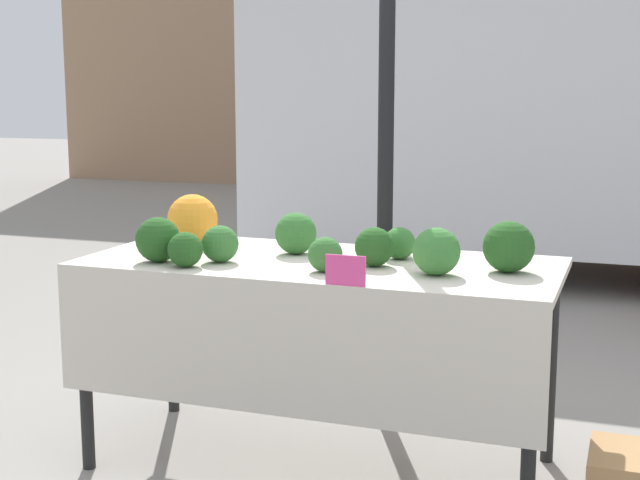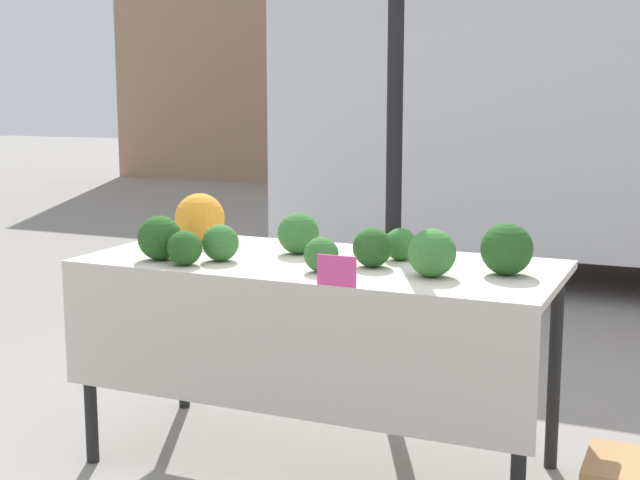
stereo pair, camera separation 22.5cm
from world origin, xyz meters
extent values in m
plane|color=gray|center=(0.00, 0.00, 0.00)|extent=(40.00, 40.00, 0.00)
cylinder|color=black|center=(0.08, 0.61, 1.23)|extent=(0.07, 0.07, 2.45)
cube|color=silver|center=(-0.33, 4.13, 1.45)|extent=(3.05, 1.86, 2.32)
cylinder|color=black|center=(-1.17, 3.38, 0.32)|extent=(0.64, 0.22, 0.64)
cylinder|color=black|center=(-1.17, 4.87, 0.32)|extent=(0.64, 0.22, 0.64)
cube|color=beige|center=(0.00, 0.00, 0.81)|extent=(1.81, 0.80, 0.03)
cube|color=beige|center=(0.00, -0.40, 0.57)|extent=(1.81, 0.01, 0.45)
cylinder|color=black|center=(-0.85, -0.34, 0.40)|extent=(0.05, 0.05, 0.80)
cylinder|color=black|center=(0.85, -0.34, 0.40)|extent=(0.05, 0.05, 0.80)
cylinder|color=black|center=(-0.85, 0.34, 0.40)|extent=(0.05, 0.05, 0.80)
cylinder|color=black|center=(0.85, 0.34, 0.40)|extent=(0.05, 0.05, 0.80)
sphere|color=orange|center=(-0.63, 0.17, 0.93)|extent=(0.21, 0.21, 0.21)
cone|color=#93B238|center=(-0.77, 0.24, 0.88)|extent=(0.12, 0.12, 0.10)
sphere|color=#23511E|center=(0.23, -0.04, 0.90)|extent=(0.15, 0.15, 0.15)
sphere|color=#336B2D|center=(0.28, 0.13, 0.89)|extent=(0.12, 0.12, 0.12)
sphere|color=#2D6628|center=(-0.64, -0.08, 0.89)|extent=(0.12, 0.12, 0.12)
sphere|color=#336B2D|center=(0.09, -0.19, 0.89)|extent=(0.13, 0.13, 0.13)
sphere|color=#387533|center=(0.48, -0.12, 0.91)|extent=(0.17, 0.17, 0.17)
sphere|color=#23511E|center=(-0.57, -0.23, 0.91)|extent=(0.17, 0.17, 0.17)
sphere|color=#23511E|center=(-0.42, -0.29, 0.89)|extent=(0.13, 0.13, 0.13)
sphere|color=#336B2D|center=(-0.14, 0.10, 0.91)|extent=(0.17, 0.17, 0.17)
sphere|color=#23511E|center=(0.71, 0.02, 0.92)|extent=(0.19, 0.19, 0.19)
sphere|color=#336B2D|center=(-0.35, -0.16, 0.90)|extent=(0.14, 0.14, 0.14)
cube|color=#EF4793|center=(0.23, -0.39, 0.88)|extent=(0.14, 0.01, 0.10)
camera|label=1|loc=(1.13, -3.15, 1.47)|focal=50.00mm
camera|label=2|loc=(1.34, -3.07, 1.47)|focal=50.00mm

